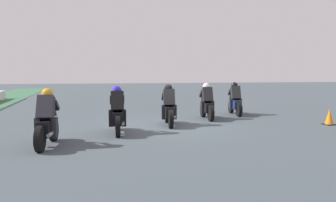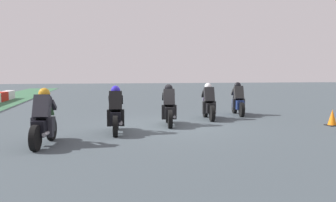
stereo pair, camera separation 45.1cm
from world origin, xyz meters
name	(u,v)px [view 2 (the right image)]	position (x,y,z in m)	size (l,w,h in m)	color
ground_plane	(167,126)	(0.00, 0.00, 0.00)	(120.00, 120.00, 0.00)	#3F4A50
rider_lane_a	(238,102)	(2.54, -3.90, 0.62)	(2.03, 0.62, 1.51)	black
rider_lane_b	(209,104)	(1.45, -2.10, 0.62)	(2.04, 0.59, 1.51)	black
rider_lane_c	(169,108)	(0.16, -0.12, 0.62)	(2.04, 0.60, 1.51)	black
rider_lane_d	(116,114)	(-1.08, 1.89, 0.62)	(2.04, 0.56, 1.51)	black
rider_lane_e	(44,122)	(-2.59, 3.86, 0.62)	(2.04, 0.60, 1.51)	black
traffic_cone	(332,118)	(-1.22, -5.91, 0.28)	(0.40, 0.40, 0.60)	black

